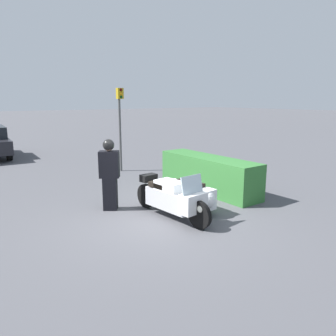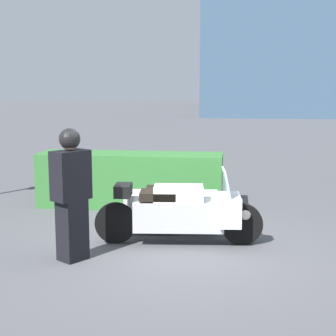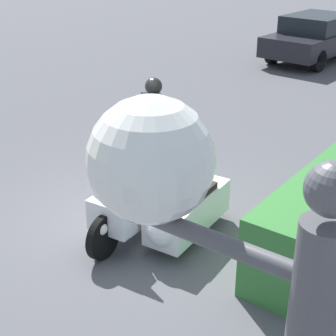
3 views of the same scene
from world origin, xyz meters
The scene contains 5 objects.
ground_plane centered at (0.00, 0.00, 0.00)m, with size 160.00×160.00×0.00m, color #4C4C51.
police_motorcycle centered at (0.05, 0.64, 0.46)m, with size 2.53×1.29×1.15m.
officer_rider centered at (-1.32, -0.59, 0.96)m, with size 0.53×0.57×1.81m.
hedge_bush_curbside centered at (-1.16, 2.64, 0.53)m, with size 3.60×0.90×1.06m, color #337033.
traffic_light_far centered at (-5.24, 1.83, 2.11)m, with size 0.22×0.28×3.18m.
Camera 1 is at (6.02, -4.14, 2.77)m, focal length 35.00 mm.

